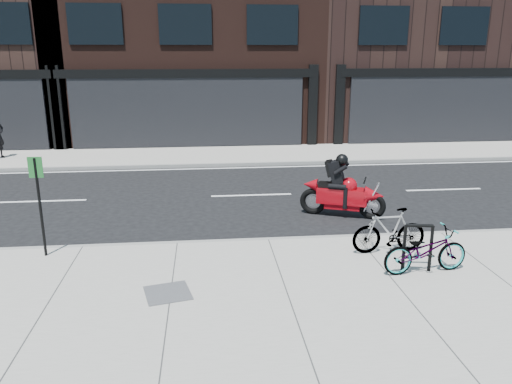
{
  "coord_description": "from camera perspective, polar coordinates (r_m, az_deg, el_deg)",
  "views": [
    {
      "loc": [
        -1.34,
        -12.24,
        4.14
      ],
      "look_at": [
        -0.16,
        -0.82,
        0.9
      ],
      "focal_mm": 35.0,
      "sensor_mm": 36.0,
      "label": 1
    }
  ],
  "objects": [
    {
      "name": "bicycle_front",
      "position": [
        9.87,
        18.8,
        -6.35
      ],
      "size": [
        1.71,
        0.75,
        0.87
      ],
      "primitive_type": "imported",
      "rotation": [
        0.0,
        0.0,
        1.68
      ],
      "color": "gray",
      "rests_on": "sidewalk_near"
    },
    {
      "name": "bike_rack",
      "position": [
        9.86,
        18.01,
        -5.61
      ],
      "size": [
        0.55,
        0.14,
        0.93
      ],
      "rotation": [
        0.0,
        0.0,
        -0.16
      ],
      "color": "black",
      "rests_on": "sidewalk_near"
    },
    {
      "name": "building_mideast",
      "position": [
        29.12,
        18.04,
        19.21
      ],
      "size": [
        12.0,
        10.0,
        12.5
      ],
      "primitive_type": "cube",
      "color": "black",
      "rests_on": "ground"
    },
    {
      "name": "sidewalk_near",
      "position": [
        8.41,
        4.11,
        -13.26
      ],
      "size": [
        60.0,
        6.0,
        0.13
      ],
      "primitive_type": "cube",
      "color": "gray",
      "rests_on": "ground"
    },
    {
      "name": "motorcycle",
      "position": [
        13.01,
        10.28,
        0.05
      ],
      "size": [
        2.11,
        1.17,
        1.66
      ],
      "rotation": [
        0.0,
        0.0,
        -0.39
      ],
      "color": "black",
      "rests_on": "ground"
    },
    {
      "name": "sidewalk_far",
      "position": [
        20.44,
        -2.06,
        4.26
      ],
      "size": [
        60.0,
        3.5,
        0.13
      ],
      "primitive_type": "cube",
      "color": "gray",
      "rests_on": "ground"
    },
    {
      "name": "ground",
      "position": [
        12.99,
        0.31,
        -2.82
      ],
      "size": [
        120.0,
        120.0,
        0.0
      ],
      "primitive_type": "plane",
      "color": "black",
      "rests_on": "ground"
    },
    {
      "name": "sign_post",
      "position": [
        10.74,
        -23.54,
        -0.62
      ],
      "size": [
        0.28,
        0.06,
        2.05
      ],
      "rotation": [
        0.0,
        0.0,
        -0.03
      ],
      "color": "black",
      "rests_on": "sidewalk_near"
    },
    {
      "name": "bicycle_rear",
      "position": [
        10.61,
        14.98,
        -4.27
      ],
      "size": [
        1.59,
        0.53,
        0.94
      ],
      "primitive_type": "imported",
      "rotation": [
        0.0,
        0.0,
        4.77
      ],
      "color": "gray",
      "rests_on": "sidewalk_near"
    },
    {
      "name": "utility_grate",
      "position": [
        8.88,
        -10.06,
        -11.28
      ],
      "size": [
        0.9,
        0.9,
        0.02
      ],
      "primitive_type": "cube",
      "rotation": [
        0.0,
        0.0,
        0.23
      ],
      "color": "#57575A",
      "rests_on": "sidewalk_near"
    }
  ]
}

